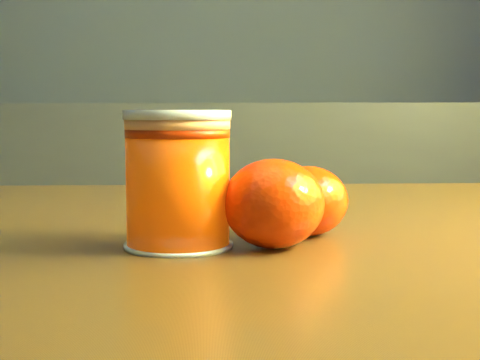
# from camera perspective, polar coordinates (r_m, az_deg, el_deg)

# --- Properties ---
(table) EXTENTS (1.14, 0.89, 0.77)m
(table) POSITION_cam_1_polar(r_m,az_deg,el_deg) (0.64, 4.40, -12.67)
(table) COLOR #573815
(table) RESTS_ON ground
(juice_glass) EXTENTS (0.08, 0.08, 0.10)m
(juice_glass) POSITION_cam_1_polar(r_m,az_deg,el_deg) (0.51, -5.32, -0.02)
(juice_glass) COLOR #E54804
(juice_glass) RESTS_ON table
(orange_front) EXTENTS (0.10, 0.10, 0.07)m
(orange_front) POSITION_cam_1_polar(r_m,az_deg,el_deg) (0.50, 2.88, -2.02)
(orange_front) COLOR red
(orange_front) RESTS_ON table
(orange_back) EXTENTS (0.07, 0.07, 0.06)m
(orange_back) POSITION_cam_1_polar(r_m,az_deg,el_deg) (0.56, 5.84, -1.78)
(orange_back) COLOR red
(orange_back) RESTS_ON table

